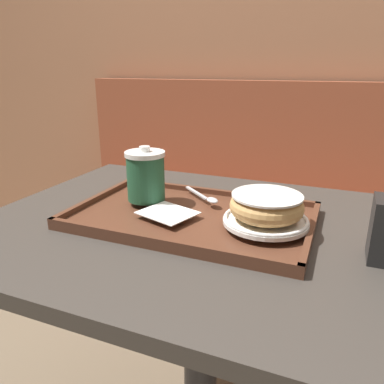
# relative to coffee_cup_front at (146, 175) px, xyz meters

# --- Properties ---
(wall_behind) EXTENTS (8.00, 0.05, 2.40)m
(wall_behind) POSITION_rel_coffee_cup_front_xyz_m (0.15, 1.07, 0.37)
(wall_behind) COLOR #9E6B4C
(wall_behind) RESTS_ON ground_plane
(booth_bench) EXTENTS (1.63, 0.44, 1.00)m
(booth_bench) POSITION_rel_coffee_cup_front_xyz_m (-0.00, 0.84, -0.51)
(booth_bench) COLOR brown
(booth_bench) RESTS_ON ground_plane
(cafe_table) EXTENTS (0.94, 0.70, 0.74)m
(cafe_table) POSITION_rel_coffee_cup_front_xyz_m (0.15, -0.03, -0.25)
(cafe_table) COLOR #38332D
(cafe_table) RESTS_ON ground_plane
(serving_tray) EXTENTS (0.50, 0.31, 0.02)m
(serving_tray) POSITION_rel_coffee_cup_front_xyz_m (0.12, -0.02, -0.07)
(serving_tray) COLOR #512D1E
(serving_tray) RESTS_ON cafe_table
(napkin_paper) EXTENTS (0.13, 0.12, 0.00)m
(napkin_paper) POSITION_rel_coffee_cup_front_xyz_m (0.08, -0.06, -0.06)
(napkin_paper) COLOR white
(napkin_paper) RESTS_ON serving_tray
(coffee_cup_front) EXTENTS (0.09, 0.09, 0.12)m
(coffee_cup_front) POSITION_rel_coffee_cup_front_xyz_m (0.00, 0.00, 0.00)
(coffee_cup_front) COLOR #235638
(coffee_cup_front) RESTS_ON serving_tray
(plate_with_chocolate_donut) EXTENTS (0.17, 0.17, 0.01)m
(plate_with_chocolate_donut) POSITION_rel_coffee_cup_front_xyz_m (0.28, -0.04, -0.05)
(plate_with_chocolate_donut) COLOR white
(plate_with_chocolate_donut) RESTS_ON serving_tray
(donut_chocolate_glazed) EXTENTS (0.14, 0.14, 0.05)m
(donut_chocolate_glazed) POSITION_rel_coffee_cup_front_xyz_m (0.28, -0.04, -0.02)
(donut_chocolate_glazed) COLOR tan
(donut_chocolate_glazed) RESTS_ON plate_with_chocolate_donut
(spoon) EXTENTS (0.11, 0.10, 0.01)m
(spoon) POSITION_rel_coffee_cup_front_xyz_m (0.13, 0.05, -0.05)
(spoon) COLOR silver
(spoon) RESTS_ON serving_tray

